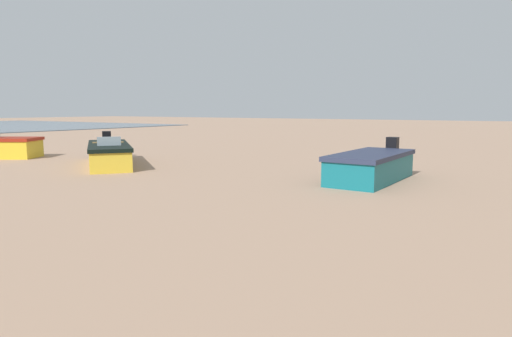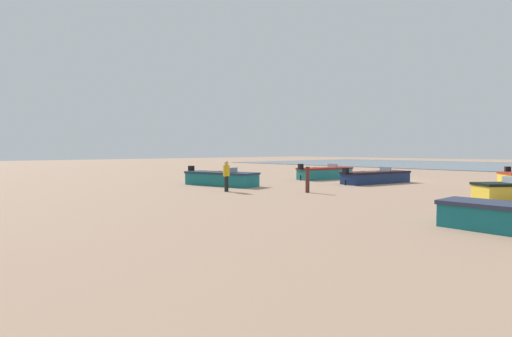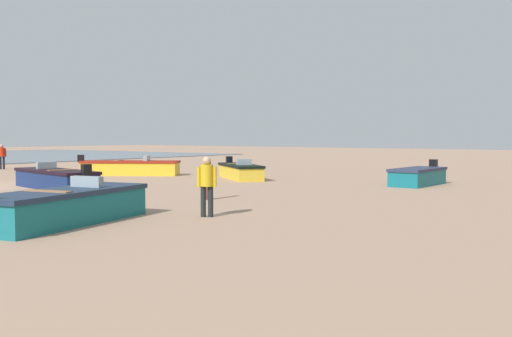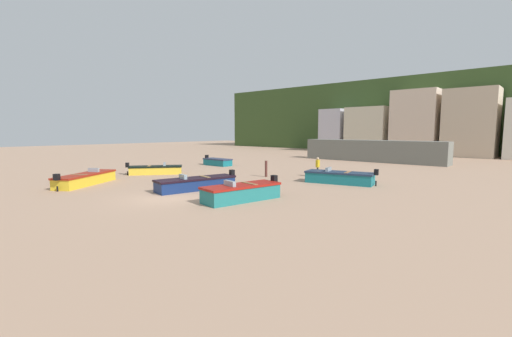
{
  "view_description": "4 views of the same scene",
  "coord_description": "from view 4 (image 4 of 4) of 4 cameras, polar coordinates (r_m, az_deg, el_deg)",
  "views": [
    {
      "loc": [
        0.23,
        17.77,
        1.9
      ],
      "look_at": [
        -6.75,
        13.24,
        0.79
      ],
      "focal_mm": 31.21,
      "sensor_mm": 36.0,
      "label": 1
    },
    {
      "loc": [
        -14.2,
        25.81,
        2.17
      ],
      "look_at": [
        0.8,
        12.02,
        1.22
      ],
      "focal_mm": 27.19,
      "sensor_mm": 36.0,
      "label": 2
    },
    {
      "loc": [
        13.64,
        23.61,
        2.17
      ],
      "look_at": [
        -6.21,
        8.9,
        0.79
      ],
      "focal_mm": 41.53,
      "sensor_mm": 36.0,
      "label": 3
    },
    {
      "loc": [
        16.42,
        -10.8,
        3.78
      ],
      "look_at": [
        -1.35,
        9.14,
        0.8
      ],
      "focal_mm": 23.8,
      "sensor_mm": 36.0,
      "label": 4
    }
  ],
  "objects": [
    {
      "name": "boat_teal_2",
      "position": [
        18.47,
        -2.42,
        -4.02
      ],
      "size": [
        2.27,
        4.82,
        1.2
      ],
      "rotation": [
        0.0,
        0.0,
        2.97
      ],
      "color": "#207373",
      "rests_on": "ground"
    },
    {
      "name": "townhouse_right",
      "position": [
        58.13,
        32.35,
        6.47
      ],
      "size": [
        6.7,
        5.03,
        9.75
      ],
      "primitive_type": "cube",
      "color": "#C7B297",
      "rests_on": "ground"
    },
    {
      "name": "beach_walker_foreground",
      "position": [
        28.25,
        10.33,
        0.52
      ],
      "size": [
        0.46,
        0.5,
        1.62
      ],
      "rotation": [
        0.0,
        0.0,
        5.24
      ],
      "color": "black",
      "rests_on": "ground"
    },
    {
      "name": "boat_teal_0",
      "position": [
        25.13,
        13.87,
        -1.47
      ],
      "size": [
        5.14,
        2.64,
        1.17
      ],
      "rotation": [
        0.0,
        0.0,
        1.8
      ],
      "color": "#186E77",
      "rests_on": "ground"
    },
    {
      "name": "townhouse_far_left",
      "position": [
        65.72,
        13.42,
        6.26
      ],
      "size": [
        4.4,
        6.07,
        7.7
      ],
      "primitive_type": "cube",
      "color": "#BBB8C5",
      "rests_on": "ground"
    },
    {
      "name": "harbor_pier",
      "position": [
        44.32,
        18.91,
        2.83
      ],
      "size": [
        17.29,
        2.4,
        2.61
      ],
      "primitive_type": "cube",
      "color": "slate",
      "rests_on": "ground"
    },
    {
      "name": "townhouse_left",
      "position": [
        62.68,
        18.48,
        6.15
      ],
      "size": [
        6.9,
        5.5,
        7.8
      ],
      "primitive_type": "cube",
      "color": "beige",
      "rests_on": "ground"
    },
    {
      "name": "ground_plane",
      "position": [
        20.01,
        -14.73,
        -4.73
      ],
      "size": [
        160.0,
        160.0,
        0.0
      ],
      "primitive_type": "plane",
      "color": "tan"
    },
    {
      "name": "boat_yellow_5",
      "position": [
        30.89,
        -16.51,
        -0.21
      ],
      "size": [
        3.72,
        4.33,
        1.05
      ],
      "rotation": [
        0.0,
        0.0,
        5.63
      ],
      "color": "gold",
      "rests_on": "ground"
    },
    {
      "name": "headland_hill",
      "position": [
        78.58,
        29.9,
        7.54
      ],
      "size": [
        90.0,
        32.0,
        13.07
      ],
      "primitive_type": "cube",
      "color": "#364E25",
      "rests_on": "ground"
    },
    {
      "name": "boat_yellow_3",
      "position": [
        26.67,
        -26.69,
        -1.57
      ],
      "size": [
        4.05,
        5.21,
        1.12
      ],
      "rotation": [
        0.0,
        0.0,
        0.57
      ],
      "color": "gold",
      "rests_on": "ground"
    },
    {
      "name": "boat_navy_1",
      "position": [
        22.17,
        -10.0,
        -2.49
      ],
      "size": [
        2.43,
        5.57,
        1.1
      ],
      "rotation": [
        0.0,
        0.0,
        2.94
      ],
      "color": "navy",
      "rests_on": "ground"
    },
    {
      "name": "mooring_post_near_water",
      "position": [
        27.9,
        1.71,
        -0.04
      ],
      "size": [
        0.21,
        0.21,
        1.33
      ],
      "primitive_type": "cylinder",
      "color": "#512A24",
      "rests_on": "ground"
    },
    {
      "name": "townhouse_centre_left",
      "position": [
        60.28,
        25.4,
        6.97
      ],
      "size": [
        6.72,
        5.96,
        10.1
      ],
      "primitive_type": "cube",
      "color": "beige",
      "rests_on": "ground"
    },
    {
      "name": "boat_teal_4",
      "position": [
        37.31,
        -6.5,
        1.11
      ],
      "size": [
        3.69,
        1.46,
        1.07
      ],
      "rotation": [
        0.0,
        0.0,
        4.7
      ],
      "color": "#146A77",
      "rests_on": "ground"
    }
  ]
}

